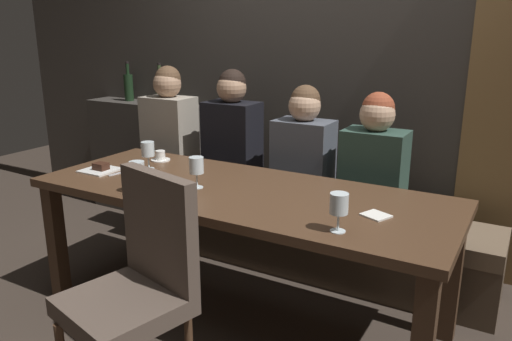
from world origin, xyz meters
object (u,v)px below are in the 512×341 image
diner_near_end (374,160)px  wine_glass_far_right (148,150)px  chair_near_side (139,277)px  fork_on_table (122,173)px  banquette_bench (295,234)px  dessert_plate (100,169)px  espresso_cup (160,157)px  diner_redhead (169,128)px  wine_bottle_pale_label (160,89)px  wine_glass_center_back (137,171)px  dining_table (239,205)px  diner_bearded (232,134)px  diner_far_end (303,149)px  wine_glass_center_front (196,167)px  wine_bottle_dark_red (129,86)px  wine_glass_end_left (339,205)px

diner_near_end → wine_glass_far_right: size_ratio=4.56×
chair_near_side → fork_on_table: (-0.70, 0.64, 0.18)m
banquette_bench → diner_near_end: size_ratio=3.35×
dessert_plate → diner_near_end: bearing=30.2°
espresso_cup → banquette_bench: bearing=32.0°
dessert_plate → diner_redhead: bearing=100.2°
wine_bottle_pale_label → dessert_plate: 1.33m
chair_near_side → wine_bottle_pale_label: 2.30m
diner_near_end → wine_glass_center_back: (-0.91, -0.99, 0.05)m
dining_table → diner_bearded: (-0.50, 0.73, 0.19)m
diner_far_end → wine_glass_center_front: size_ratio=4.63×
wine_glass_far_right → wine_bottle_dark_red: bearing=137.4°
diner_far_end → wine_glass_center_front: bearing=-106.5°
diner_far_end → wine_bottle_pale_label: size_ratio=2.33×
dining_table → wine_glass_center_front: size_ratio=13.41×
chair_near_side → diner_far_end: 1.46m
wine_glass_center_front → dessert_plate: (-0.67, -0.03, -0.10)m
banquette_bench → diner_redhead: (-1.02, -0.01, 0.62)m
diner_near_end → wine_glass_center_front: size_ratio=4.56×
banquette_bench → chair_near_side: bearing=-91.4°
wine_glass_center_front → diner_near_end: bearing=47.8°
banquette_bench → chair_near_side: 1.46m
diner_far_end → wine_glass_end_left: bearing=-58.5°
chair_near_side → wine_bottle_dark_red: wine_bottle_dark_red is taller
espresso_cup → fork_on_table: (-0.01, -0.33, -0.02)m
wine_glass_end_left → diner_bearded: bearing=138.7°
dining_table → wine_glass_center_front: (-0.20, -0.09, 0.20)m
wine_glass_center_back → dessert_plate: wine_glass_center_back is taller
banquette_bench → wine_glass_center_back: 1.26m
diner_far_end → wine_glass_far_right: size_ratio=4.63×
chair_near_side → fork_on_table: chair_near_side is taller
dining_table → diner_near_end: diner_near_end is taller
diner_bearded → diner_far_end: bearing=-1.8°
diner_redhead → diner_bearded: 0.52m
diner_bearded → wine_glass_end_left: diner_bearded is taller
wine_bottle_dark_red → dessert_plate: (0.86, -1.17, -0.32)m
diner_redhead → wine_glass_center_front: 1.13m
diner_near_end → diner_bearded: bearing=177.4°
chair_near_side → wine_bottle_pale_label: (-1.37, 1.78, 0.51)m
wine_glass_center_back → wine_bottle_dark_red: bearing=134.5°
espresso_cup → wine_bottle_pale_label: bearing=129.6°
diner_near_end → wine_glass_center_back: 1.34m
fork_on_table → dining_table: bearing=18.5°
diner_redhead → diner_bearded: diner_redhead is taller
wine_glass_center_front → diner_far_end: bearing=73.5°
diner_redhead → dessert_plate: diner_redhead is taller
diner_bearded → wine_glass_center_front: diner_bearded is taller
wine_bottle_pale_label → espresso_cup: bearing=-50.4°
chair_near_side → diner_far_end: (0.07, 1.43, 0.25)m
diner_redhead → wine_glass_center_back: (0.62, -1.00, 0.01)m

